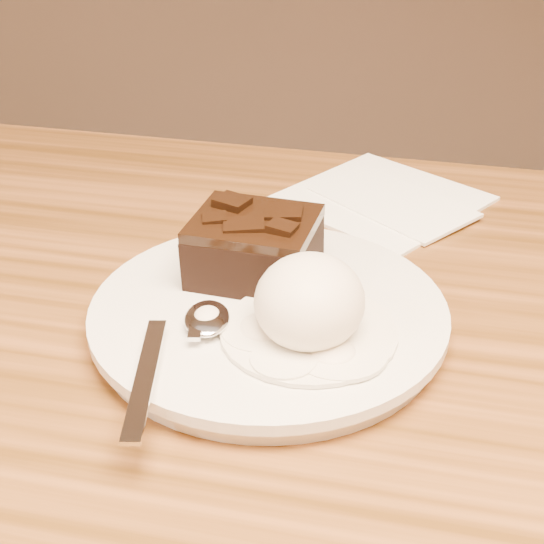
% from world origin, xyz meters
% --- Properties ---
extents(plate, '(0.24, 0.24, 0.02)m').
position_xyz_m(plate, '(-0.06, 0.07, 0.76)').
color(plate, silver).
rests_on(plate, dining_table).
extents(brownie, '(0.09, 0.08, 0.04)m').
position_xyz_m(brownie, '(-0.08, 0.11, 0.79)').
color(brownie, black).
rests_on(brownie, plate).
extents(ice_cream_scoop, '(0.07, 0.07, 0.06)m').
position_xyz_m(ice_cream_scoop, '(-0.03, 0.05, 0.79)').
color(ice_cream_scoop, white).
rests_on(ice_cream_scoop, plate).
extents(melt_puddle, '(0.11, 0.11, 0.00)m').
position_xyz_m(melt_puddle, '(-0.03, 0.05, 0.77)').
color(melt_puddle, silver).
rests_on(melt_puddle, plate).
extents(spoon, '(0.07, 0.17, 0.01)m').
position_xyz_m(spoon, '(-0.09, 0.04, 0.77)').
color(spoon, silver).
rests_on(spoon, plate).
extents(napkin, '(0.21, 0.21, 0.01)m').
position_xyz_m(napkin, '(-0.01, 0.30, 0.75)').
color(napkin, white).
rests_on(napkin, dining_table).
extents(crumb_a, '(0.01, 0.01, 0.00)m').
position_xyz_m(crumb_a, '(-0.02, 0.03, 0.77)').
color(crumb_a, black).
rests_on(crumb_a, plate).
extents(crumb_b, '(0.01, 0.01, 0.00)m').
position_xyz_m(crumb_b, '(-0.07, 0.07, 0.77)').
color(crumb_b, black).
rests_on(crumb_b, plate).
extents(crumb_c, '(0.01, 0.01, 0.00)m').
position_xyz_m(crumb_c, '(-0.01, 0.07, 0.77)').
color(crumb_c, black).
rests_on(crumb_c, plate).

